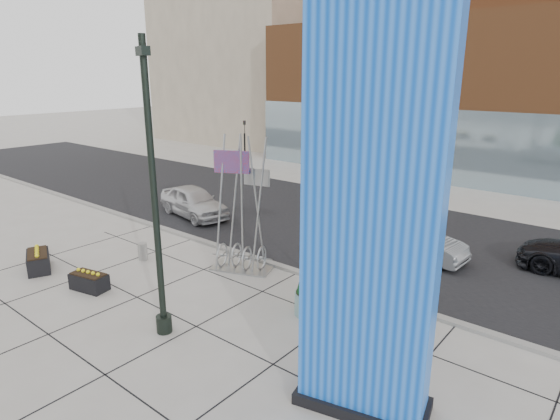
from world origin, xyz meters
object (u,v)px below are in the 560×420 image
Objects in this scene: concrete_bollard at (143,251)px; overhead_street_sign at (338,178)px; car_white_west at (194,202)px; car_silver_mid at (414,241)px; lamp_post at (156,223)px; blue_pylon at (373,207)px; public_art_sculpture at (241,235)px.

overhead_street_sign is at bearing 19.67° from concrete_bollard.
car_white_west is (-2.98, 5.28, 0.44)m from concrete_bollard.
car_silver_mid reaches higher than concrete_bollard.
lamp_post reaches higher than overhead_street_sign.
concrete_bollard is at bearing -139.86° from car_white_west.
blue_pylon reaches higher than concrete_bollard.
blue_pylon is 2.09× the size of car_white_west.
overhead_street_sign is at bearing 67.66° from lamp_post.
public_art_sculpture is at bearing 106.42° from lamp_post.
blue_pylon is 16.47m from car_white_west.
concrete_bollard is at bearing 177.60° from overhead_street_sign.
car_silver_mid is at bearing 72.20° from lamp_post.
concrete_bollard is 0.15× the size of car_white_west.
blue_pylon is 1.87× the size of public_art_sculpture.
car_silver_mid is (-2.85, 9.22, -4.02)m from blue_pylon.
blue_pylon is at bearing -48.23° from public_art_sculpture.
public_art_sculpture is at bearing 170.16° from overhead_street_sign.
lamp_post is 5.36m from public_art_sculpture.
lamp_post is 1.58× the size of public_art_sculpture.
concrete_bollard is at bearing -174.12° from public_art_sculpture.
blue_pylon is 10.45m from car_silver_mid.
blue_pylon reaches higher than overhead_street_sign.
public_art_sculpture reaches higher than overhead_street_sign.
concrete_bollard is at bearing 156.51° from blue_pylon.
public_art_sculpture is 7.06m from car_silver_mid.
car_silver_mid is (3.23, 10.05, -2.66)m from lamp_post.
concrete_bollard is 0.15× the size of overhead_street_sign.
car_silver_mid is at bearing -69.96° from car_white_west.
blue_pylon is 1.19× the size of lamp_post.
blue_pylon is 6.11m from overhead_street_sign.
car_white_west is 1.10× the size of car_silver_mid.
concrete_bollard is (-3.75, -1.86, -1.01)m from public_art_sculpture.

